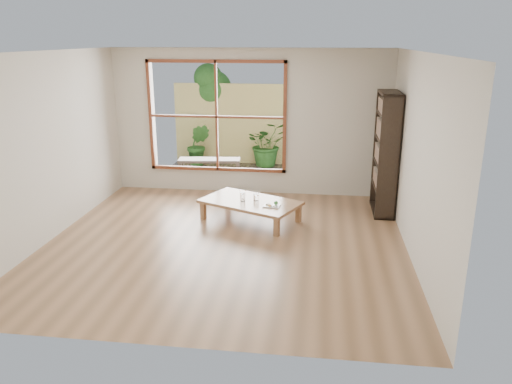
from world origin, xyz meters
TOP-DOWN VIEW (x-y plane):
  - ground at (0.00, 0.00)m, footprint 5.00×5.00m
  - low_table at (0.22, 0.93)m, footprint 1.70×1.38m
  - floor_cushion at (-0.10, 2.00)m, footprint 0.67×0.67m
  - bookshelf at (2.32, 1.64)m, footprint 0.31×0.88m
  - glass_tall at (0.11, 0.90)m, footprint 0.08×0.08m
  - glass_mid at (0.33, 0.87)m, footprint 0.07×0.07m
  - glass_short at (0.30, 0.97)m, footprint 0.08×0.08m
  - glass_small at (0.09, 1.04)m, footprint 0.06×0.06m
  - food_tray at (0.59, 0.71)m, footprint 0.26×0.20m
  - deck at (-0.60, 3.56)m, footprint 2.80×2.00m
  - garden_bench at (-0.94, 3.22)m, footprint 1.27×0.50m
  - bamboo_fence at (-0.60, 4.56)m, footprint 2.80×0.06m
  - shrub_right at (0.11, 4.37)m, footprint 1.11×1.03m
  - shrub_left at (-1.41, 4.22)m, footprint 0.51×0.42m
  - garden_tree at (-1.28, 4.86)m, footprint 1.04×0.85m

SIDE VIEW (x-z plane):
  - ground at x=0.00m, z-range 0.00..0.00m
  - deck at x=-0.60m, z-range -0.03..0.03m
  - floor_cushion at x=-0.10m, z-range 0.00..0.09m
  - low_table at x=0.22m, z-range 0.12..0.45m
  - food_tray at x=0.59m, z-range 0.31..0.38m
  - garden_bench at x=-0.94m, z-range 0.16..0.55m
  - glass_small at x=0.09m, z-range 0.33..0.40m
  - glass_mid at x=0.33m, z-range 0.33..0.42m
  - glass_short at x=0.30m, z-range 0.33..0.43m
  - glass_tall at x=0.11m, z-range 0.33..0.47m
  - shrub_left at x=-1.41m, z-range 0.03..0.95m
  - shrub_right at x=0.11m, z-range 0.02..1.02m
  - bamboo_fence at x=-0.60m, z-range 0.00..1.80m
  - bookshelf at x=2.32m, z-range 0.00..1.96m
  - garden_tree at x=-1.28m, z-range 0.52..2.74m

